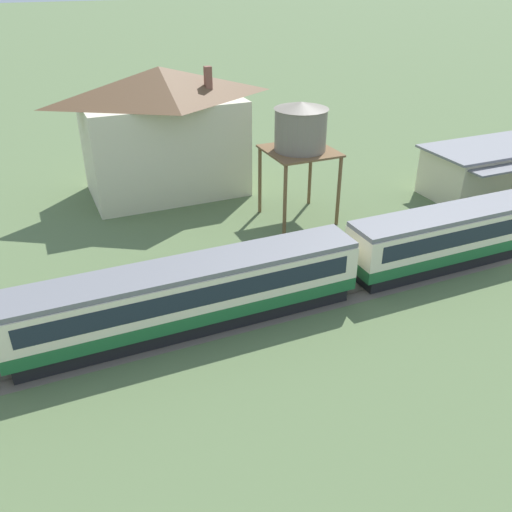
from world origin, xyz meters
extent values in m
cube|color=#1E6033|center=(-3.24, 1.54, 1.30)|extent=(19.91, 3.03, 0.80)
cube|color=beige|center=(-3.24, 1.54, 2.70)|extent=(19.91, 3.03, 1.99)
cube|color=#192330|center=(-3.24, 1.54, 2.80)|extent=(18.32, 3.07, 1.12)
cube|color=slate|center=(-3.24, 1.54, 3.84)|extent=(19.91, 2.85, 0.30)
cube|color=black|center=(-3.24, 1.54, 0.46)|extent=(19.12, 2.61, 0.88)
cylinder|color=black|center=(-9.81, 0.83, 0.45)|extent=(0.90, 0.18, 0.90)
cylinder|color=black|center=(-9.81, 2.26, 0.45)|extent=(0.90, 0.18, 0.90)
cube|color=#1E6033|center=(-24.11, 1.54, 1.30)|extent=(19.91, 3.03, 0.80)
cube|color=beige|center=(-24.11, 1.54, 2.70)|extent=(19.91, 3.03, 1.99)
cube|color=#192330|center=(-24.11, 1.54, 2.80)|extent=(18.32, 3.07, 1.12)
cube|color=slate|center=(-24.11, 1.54, 3.84)|extent=(19.91, 2.85, 0.30)
cube|color=black|center=(-24.11, 1.54, 0.46)|extent=(19.12, 2.61, 0.88)
cylinder|color=black|center=(-17.54, 0.83, 0.45)|extent=(0.90, 0.18, 0.90)
cylinder|color=black|center=(-17.54, 2.26, 0.45)|extent=(0.90, 0.18, 0.90)
cylinder|color=black|center=(-30.68, 0.83, 0.45)|extent=(0.90, 0.18, 0.90)
cylinder|color=black|center=(-30.68, 2.26, 0.45)|extent=(0.90, 0.18, 0.90)
cube|color=#665B51|center=(-16.39, 1.54, 0.01)|extent=(152.30, 3.60, 0.01)
cube|color=#4C4238|center=(-16.39, 0.83, 0.02)|extent=(152.30, 0.12, 0.04)
cube|color=#4C4238|center=(-16.39, 2.26, 0.02)|extent=(152.30, 0.12, 0.04)
cube|color=beige|center=(6.43, 10.54, 2.07)|extent=(11.35, 5.59, 4.15)
cube|color=slate|center=(6.43, 10.54, 4.25)|extent=(12.26, 6.03, 0.20)
cube|color=beige|center=(-19.78, 22.27, 4.13)|extent=(13.19, 8.00, 8.26)
pyramid|color=brown|center=(-19.78, 22.27, 9.57)|extent=(14.25, 8.64, 2.63)
cube|color=brown|center=(-16.09, 20.67, 9.70)|extent=(0.56, 0.56, 2.36)
cylinder|color=brown|center=(-9.40, 14.71, 2.78)|extent=(0.28, 0.28, 5.56)
cylinder|color=brown|center=(-14.02, 14.71, 2.78)|extent=(0.28, 0.28, 5.56)
cylinder|color=brown|center=(-9.40, 10.09, 2.78)|extent=(0.28, 0.28, 5.56)
cylinder|color=brown|center=(-14.02, 10.09, 2.78)|extent=(0.28, 0.28, 5.56)
cube|color=brown|center=(-11.71, 12.40, 5.64)|extent=(5.12, 5.12, 0.16)
cylinder|color=slate|center=(-11.71, 12.40, 7.29)|extent=(3.92, 3.92, 3.14)
cone|color=slate|center=(-11.71, 12.40, 9.10)|extent=(4.12, 4.12, 0.50)
camera|label=1|loc=(-30.80, -23.20, 18.44)|focal=38.00mm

